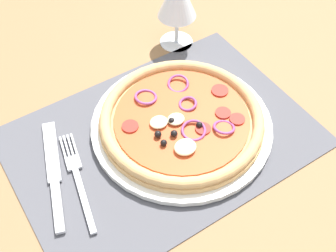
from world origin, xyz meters
TOP-DOWN VIEW (x-y plane):
  - ground_plane at (0.00, 0.00)cm, footprint 190.00×140.00cm
  - placemat at (0.00, 0.00)cm, footprint 47.01×33.03cm
  - plate at (3.74, 0.17)cm, footprint 29.34×29.34cm
  - pizza at (3.73, 0.15)cm, footprint 26.57×26.57cm
  - fork at (-14.66, 0.69)cm, footprint 5.28×17.91cm
  - knife at (-17.36, 3.05)cm, footprint 7.86×19.50cm

SIDE VIEW (x-z plane):
  - ground_plane at x=0.00cm, z-range -2.40..0.00cm
  - placemat at x=0.00cm, z-range 0.00..0.40cm
  - fork at x=-14.66cm, z-range 0.40..0.84cm
  - knife at x=-17.36cm, z-range 0.35..0.96cm
  - plate at x=3.74cm, z-range 0.40..1.41cm
  - pizza at x=3.73cm, z-range 1.25..3.72cm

